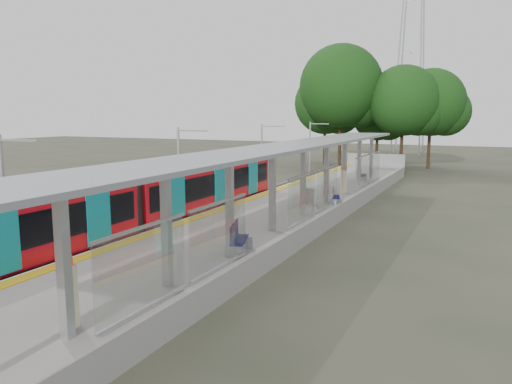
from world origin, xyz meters
TOP-DOWN VIEW (x-y plane):
  - trackbed at (-4.50, 20.00)m, footprint 3.00×70.00m
  - platform at (0.00, 20.00)m, footprint 6.00×50.00m
  - tactile_strip at (-2.55, 20.00)m, footprint 0.60×50.00m
  - end_fence at (0.00, 44.95)m, footprint 6.00×0.10m
  - train at (-4.50, 11.39)m, footprint 2.74×27.60m
  - canopy at (1.61, 16.19)m, footprint 3.27×38.00m
  - pylon at (-1.00, 73.00)m, footprint 8.00×4.00m
  - tree_cluster at (-2.42, 52.22)m, footprint 20.00×13.11m
  - catenary_masts at (-6.22, 19.00)m, footprint 2.08×48.16m
  - bench_near at (2.24, 10.11)m, footprint 1.02×1.73m
  - bench_mid at (2.57, 21.87)m, footprint 0.78×1.40m
  - bench_far at (1.62, 32.33)m, footprint 0.64×1.63m
  - info_pillar_near at (1.58, 2.52)m, footprint 0.42×0.42m
  - info_pillar_far at (1.97, 25.94)m, footprint 0.40×0.40m
  - litter_bin at (1.34, 20.93)m, footprint 0.48×0.48m

SIDE VIEW (x-z plane):
  - trackbed at x=-4.50m, z-range 0.00..0.24m
  - platform at x=0.00m, z-range 0.00..1.00m
  - tactile_strip at x=-2.55m, z-range 1.00..1.02m
  - litter_bin at x=1.34m, z-range 1.00..1.95m
  - bench_mid at x=2.57m, z-range 1.02..1.94m
  - bench_far at x=1.62m, z-range 1.03..2.11m
  - bench_near at x=2.24m, z-range 1.03..2.17m
  - end_fence at x=0.00m, z-range 1.00..2.20m
  - info_pillar_far at x=1.97m, z-range 0.88..2.66m
  - info_pillar_near at x=1.58m, z-range 0.88..2.72m
  - train at x=-4.50m, z-range 0.24..3.86m
  - catenary_masts at x=-6.22m, z-range 0.21..5.61m
  - canopy at x=1.61m, z-range 2.37..6.03m
  - tree_cluster at x=-2.42m, z-range 0.99..15.04m
  - pylon at x=-1.00m, z-range 0.00..38.00m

